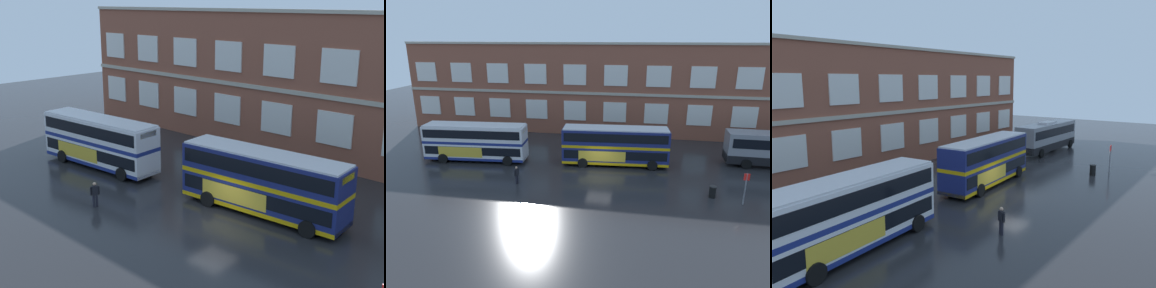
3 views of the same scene
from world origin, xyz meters
The scene contains 7 objects.
ground_plane centered at (0.00, 2.00, 0.00)m, with size 120.00×120.00×0.00m, color #232326.
brick_terminal_building centered at (-2.45, 17.98, 6.06)m, with size 54.39×8.19×12.41m.
double_decker_near centered at (-13.83, 1.81, 2.15)m, with size 11.17×3.50×4.07m.
double_decker_middle centered at (1.25, 3.21, 2.15)m, with size 11.16×3.47×4.07m.
waiting_passenger centered at (-7.27, -3.46, 0.93)m, with size 0.38×0.62×1.70m.
bus_stand_flag centered at (12.34, -4.05, 1.64)m, with size 0.44×0.10×2.70m.
station_litter_bin centered at (10.10, -3.14, 0.52)m, with size 0.60×0.60×1.03m.
Camera 2 is at (3.73, -31.41, 13.17)m, focal length 32.17 mm.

